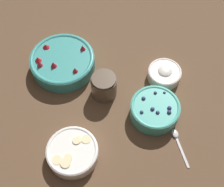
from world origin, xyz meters
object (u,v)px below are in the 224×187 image
Objects in this scene: bowl_cream at (164,74)px; jar_chocolate at (104,86)px; bowl_bananas at (72,152)px; bowl_blueberries at (155,110)px; bowl_strawberries at (62,61)px.

bowl_cream is 1.33× the size of jar_chocolate.
jar_chocolate is (-0.20, 0.17, 0.01)m from bowl_bananas.
bowl_cream is at bearing 145.23° from bowl_blueberries.
bowl_cream is at bearing 116.02° from bowl_bananas.
jar_chocolate is at bearing -135.21° from bowl_blueberries.
bowl_strawberries is 0.39m from bowl_cream.
jar_chocolate is (-0.14, -0.14, 0.01)m from bowl_blueberries.
bowl_strawberries reaches higher than bowl_cream.
bowl_blueberries is at bearing 44.79° from jar_chocolate.
bowl_strawberries is 0.39m from bowl_blueberries.
bowl_bananas is (0.06, -0.31, -0.01)m from bowl_blueberries.
jar_chocolate is at bearing -91.11° from bowl_cream.
bowl_bananas is at bearing -8.13° from bowl_strawberries.
bowl_cream is (-0.14, 0.09, -0.01)m from bowl_blueberries.
bowl_bananas is 1.79× the size of jar_chocolate.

